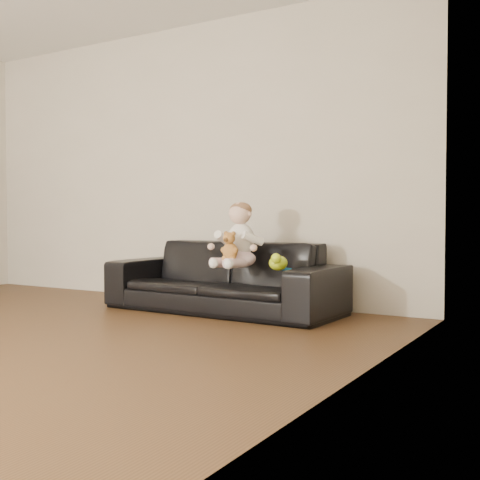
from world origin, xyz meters
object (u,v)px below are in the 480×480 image
Objects in this scene: toy_green at (278,263)px; toy_rattle at (276,266)px; baby at (239,239)px; toy_blue_disc at (286,269)px; teddy_bear at (230,247)px; sofa at (223,277)px.

toy_green is 0.03m from toy_rattle.
toy_rattle is (-0.02, 0.00, -0.02)m from toy_green.
baby is at bearing 168.57° from toy_green.
toy_rattle is at bearing 2.07° from baby.
baby is at bearing -178.77° from toy_blue_disc.
toy_blue_disc is at bearing 26.51° from teddy_bear.
teddy_bear is at bearing -157.24° from toy_blue_disc.
toy_blue_disc is (0.40, 0.17, -0.17)m from teddy_bear.
baby reaches higher than toy_green.
baby is 5.82× the size of toy_blue_disc.
teddy_bear is (0.01, -0.16, -0.06)m from baby.
baby reaches higher than teddy_bear.
teddy_bear is 2.52× the size of toy_blue_disc.
teddy_bear is 0.46m from toy_blue_disc.
sofa reaches higher than toy_blue_disc.
baby is at bearing 168.43° from toy_rattle.
toy_green is 2.33× the size of toy_rattle.
toy_green reaches higher than toy_rattle.
sofa is at bearing 162.53° from toy_rattle.
baby reaches higher than toy_rattle.
toy_green is (0.38, 0.08, -0.12)m from teddy_bear.
toy_rattle is at bearing -112.87° from toy_blue_disc.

